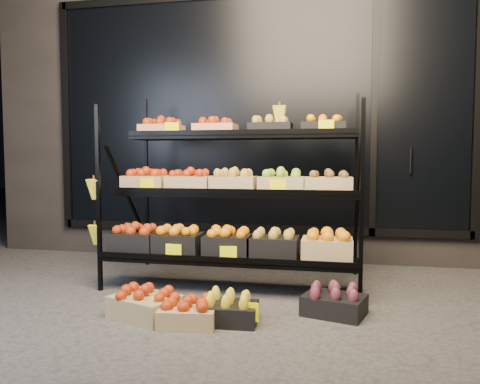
% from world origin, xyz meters
% --- Properties ---
extents(ground, '(24.00, 24.00, 0.00)m').
position_xyz_m(ground, '(0.00, 0.00, 0.00)').
color(ground, '#514F4C').
rests_on(ground, ground).
extents(building, '(6.00, 2.08, 3.50)m').
position_xyz_m(building, '(0.00, 2.59, 1.75)').
color(building, '#2D2826').
rests_on(building, ground).
extents(display_rack, '(2.18, 1.02, 1.66)m').
position_xyz_m(display_rack, '(-0.02, 0.60, 0.79)').
color(display_rack, black).
rests_on(display_rack, ground).
extents(tag_floor_a, '(0.13, 0.01, 0.12)m').
position_xyz_m(tag_floor_a, '(-0.29, -0.40, 0.06)').
color(tag_floor_a, '#FFFC00').
rests_on(tag_floor_a, ground).
extents(tag_floor_b, '(0.13, 0.01, 0.12)m').
position_xyz_m(tag_floor_b, '(0.31, -0.40, 0.06)').
color(tag_floor_b, '#FFFC00').
rests_on(tag_floor_b, ground).
extents(floor_crate_left, '(0.52, 0.45, 0.21)m').
position_xyz_m(floor_crate_left, '(-0.41, -0.36, 0.10)').
color(floor_crate_left, tan).
rests_on(floor_crate_left, ground).
extents(floor_crate_midleft, '(0.38, 0.29, 0.19)m').
position_xyz_m(floor_crate_midleft, '(0.17, -0.34, 0.09)').
color(floor_crate_midleft, black).
rests_on(floor_crate_midleft, ground).
extents(floor_crate_midright, '(0.39, 0.31, 0.19)m').
position_xyz_m(floor_crate_midright, '(-0.08, -0.45, 0.09)').
color(floor_crate_midright, tan).
rests_on(floor_crate_midright, ground).
extents(floor_crate_right, '(0.47, 0.40, 0.20)m').
position_xyz_m(floor_crate_right, '(0.84, -0.05, 0.09)').
color(floor_crate_right, black).
rests_on(floor_crate_right, ground).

